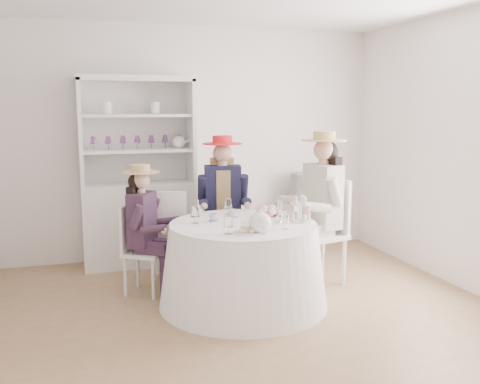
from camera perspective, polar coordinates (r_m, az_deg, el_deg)
name	(u,v)px	position (r m, az deg, el deg)	size (l,w,h in m)	color
ground	(243,312)	(4.78, 0.37, -12.70)	(4.50, 4.50, 0.00)	olive
wall_back	(192,143)	(6.39, -5.12, 5.25)	(4.50, 4.50, 0.00)	white
wall_front	(370,197)	(2.64, 13.74, -0.49)	(4.50, 4.50, 0.00)	white
wall_right	(467,152)	(5.57, 23.05, 3.99)	(4.50, 4.50, 0.00)	white
tea_table	(243,264)	(4.84, 0.33, -7.73)	(1.51, 1.51, 0.75)	white
hutch	(139,199)	(6.12, -10.73, -0.71)	(1.27, 0.54, 2.10)	silver
side_table	(302,224)	(6.68, 6.62, -3.41)	(0.43, 0.43, 0.67)	silver
hatbox	(303,185)	(6.59, 6.70, 0.71)	(0.30, 0.30, 0.30)	black
guest_left	(144,222)	(5.13, -10.19, -3.13)	(0.53, 0.49, 1.24)	silver
guest_mid	(223,196)	(5.68, -1.85, -0.44)	(0.55, 0.58, 1.47)	silver
guest_right	(321,199)	(5.38, 8.59, -0.74)	(0.61, 0.58, 1.54)	silver
spare_chair	(169,233)	(5.49, -7.56, -4.31)	(0.48, 0.48, 0.95)	silver
teacup_a	(214,218)	(4.81, -2.84, -2.81)	(0.08, 0.08, 0.06)	white
teacup_b	(232,214)	(4.97, -0.83, -2.35)	(0.08, 0.08, 0.07)	white
teacup_c	(265,215)	(4.93, 2.72, -2.42)	(0.10, 0.10, 0.08)	white
flower_bowl	(266,219)	(4.78, 2.78, -2.91)	(0.23, 0.23, 0.06)	white
flower_arrangement	(267,213)	(4.78, 2.93, -2.22)	(0.18, 0.18, 0.07)	pink
table_teapot	(261,223)	(4.38, 2.20, -3.31)	(0.26, 0.19, 0.20)	white
sandwich_plate	(248,231)	(4.38, 0.82, -4.23)	(0.24, 0.24, 0.05)	white
cupcake_stand	(300,212)	(4.84, 6.44, -2.15)	(0.24, 0.24, 0.23)	white
stemware_set	(243,215)	(4.73, 0.34, -2.45)	(0.89, 0.86, 0.15)	white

